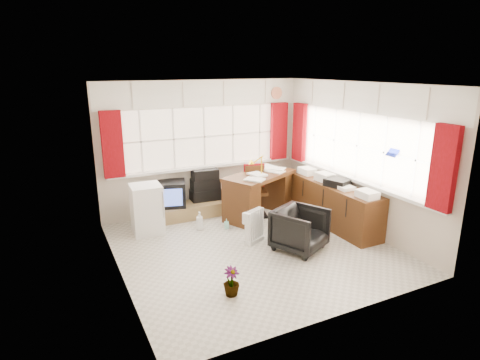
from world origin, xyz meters
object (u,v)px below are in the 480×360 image
at_px(radiator, 254,229).
at_px(credenza, 334,204).
at_px(crt_tv, 171,194).
at_px(office_chair, 300,229).
at_px(desk, 259,193).
at_px(desk_lamp, 262,162).
at_px(tv_bench, 184,211).
at_px(mini_fridge, 147,209).
at_px(task_chair, 255,188).

height_order(radiator, credenza, credenza).
relative_size(credenza, crt_tv, 3.22).
bearing_deg(office_chair, credenza, 0.96).
distance_m(desk, credenza, 1.38).
bearing_deg(desk_lamp, office_chair, -94.62).
relative_size(credenza, tv_bench, 1.43).
relative_size(office_chair, tv_bench, 0.52).
bearing_deg(desk_lamp, credenza, -41.03).
bearing_deg(radiator, office_chair, -47.17).
xyz_separation_m(desk, mini_fridge, (-2.08, 0.15, -0.04)).
relative_size(tv_bench, crt_tv, 2.25).
bearing_deg(tv_bench, desk_lamp, -27.04).
bearing_deg(desk, task_chair, 100.76).
xyz_separation_m(credenza, crt_tv, (-2.48, 1.58, 0.09)).
xyz_separation_m(tv_bench, crt_tv, (-0.20, 0.06, 0.36)).
relative_size(task_chair, tv_bench, 0.69).
height_order(office_chair, tv_bench, office_chair).
xyz_separation_m(task_chair, tv_bench, (-1.29, 0.40, -0.39)).
relative_size(task_chair, crt_tv, 1.55).
relative_size(desk_lamp, mini_fridge, 0.45).
relative_size(tv_bench, mini_fridge, 1.67).
relative_size(radiator, mini_fridge, 0.66).
relative_size(crt_tv, mini_fridge, 0.74).
bearing_deg(radiator, credenza, 0.92).
xyz_separation_m(task_chair, crt_tv, (-1.50, 0.46, -0.03)).
bearing_deg(office_chair, desk_lamp, 59.27).
height_order(desk_lamp, office_chair, desk_lamp).
bearing_deg(tv_bench, credenza, -33.70).
bearing_deg(crt_tv, office_chair, -57.35).
height_order(tv_bench, mini_fridge, mini_fridge).
relative_size(desk_lamp, crt_tv, 0.61).
bearing_deg(mini_fridge, office_chair, -41.21).
bearing_deg(office_chair, task_chair, 59.74).
bearing_deg(credenza, desk, 134.28).
height_order(desk_lamp, credenza, desk_lamp).
relative_size(desk, radiator, 2.88).
bearing_deg(credenza, tv_bench, 146.30).
xyz_separation_m(desk, crt_tv, (-1.52, 0.59, 0.02)).
bearing_deg(office_chair, desk, 58.44).
distance_m(office_chair, crt_tv, 2.55).
distance_m(radiator, tv_bench, 1.69).
xyz_separation_m(desk_lamp, radiator, (-0.62, -0.89, -0.86)).
bearing_deg(credenza, task_chair, 131.39).
bearing_deg(radiator, crt_tv, 118.56).
distance_m(task_chair, radiator, 1.33).
bearing_deg(crt_tv, mini_fridge, -141.50).
xyz_separation_m(tv_bench, mini_fridge, (-0.77, -0.39, 0.29)).
relative_size(desk, tv_bench, 1.13).
distance_m(radiator, credenza, 1.62).
bearing_deg(task_chair, mini_fridge, 179.67).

